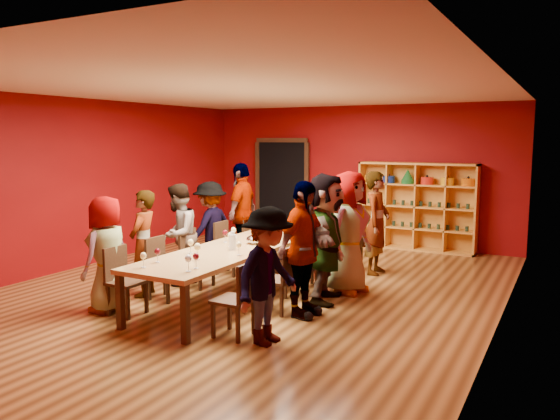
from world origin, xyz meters
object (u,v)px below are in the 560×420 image
object	(u,v)px
chair_person_left_0	(122,277)
chair_person_right_0	(239,296)
tasting_table	(249,246)
person_right_2	(326,238)
chair_person_left_3	(227,245)
spittoon_bowl	(255,239)
person_left_2	(178,234)
chair_person_left_4	(254,237)
chair_person_right_3	(323,257)
chair_person_right_1	(282,276)
person_right_1	(303,249)
chair_person_right_4	(353,242)
person_left_0	(107,254)
person_right_3	(349,232)
person_left_4	(242,213)
chair_person_right_2	(306,264)
person_left_3	(210,227)
person_right_0	(268,276)
chair_person_left_2	(193,255)
person_right_4	(377,223)
chair_person_left_1	(161,265)
wine_bottle	(318,220)
person_left_1	(143,243)
shelving_unit	(417,202)

from	to	relation	value
chair_person_left_0	chair_person_right_0	distance (m)	1.82
tasting_table	person_right_2	xyz separation A→B (m)	(1.21, 0.07, 0.21)
chair_person_left_3	spittoon_bowl	xyz separation A→B (m)	(1.04, -0.79, 0.32)
chair_person_left_0	person_right_2	distance (m)	2.80
tasting_table	chair_person_left_3	world-z (taller)	chair_person_left_3
person_left_2	chair_person_left_4	world-z (taller)	person_left_2
tasting_table	person_left_2	distance (m)	1.21
chair_person_left_4	person_right_2	size ratio (longest dim) A/B	0.49
tasting_table	person_right_2	size ratio (longest dim) A/B	2.47
chair_person_left_0	person_left_2	bearing A→B (deg)	100.68
chair_person_right_3	person_right_2	bearing A→B (deg)	-62.56
chair_person_left_0	chair_person_right_0	size ratio (longest dim) A/B	1.00
chair_person_right_1	person_right_1	size ratio (longest dim) A/B	0.50
chair_person_right_4	chair_person_right_0	bearing A→B (deg)	-90.00
person_left_0	person_right_3	bearing A→B (deg)	129.09
person_left_4	person_right_2	distance (m)	2.83
person_left_2	spittoon_bowl	distance (m)	1.33
chair_person_right_2	person_left_3	bearing A→B (deg)	162.96
chair_person_left_4	person_right_2	distance (m)	2.66
person_left_2	person_right_0	xyz separation A→B (m)	(2.49, -1.52, -0.02)
chair_person_right_1	chair_person_left_2	bearing A→B (deg)	164.95
person_right_2	person_right_4	distance (m)	1.89
person_left_3	person_left_4	size ratio (longest dim) A/B	0.84
chair_person_left_4	chair_person_right_0	distance (m)	3.80
person_left_4	chair_person_right_2	size ratio (longest dim) A/B	2.08
person_left_2	spittoon_bowl	xyz separation A→B (m)	(1.33, 0.13, 0.01)
chair_person_left_1	person_right_1	distance (m)	2.18
person_right_4	person_right_0	bearing A→B (deg)	176.72
person_left_0	wine_bottle	xyz separation A→B (m)	(1.42, 3.61, 0.08)
person_left_4	person_right_0	size ratio (longest dim) A/B	1.19
person_right_2	chair_person_left_2	bearing A→B (deg)	85.52
wine_bottle	person_right_4	bearing A→B (deg)	3.19
tasting_table	chair_person_left_1	xyz separation A→B (m)	(-0.91, -0.93, -0.20)
chair_person_left_1	chair_person_right_1	world-z (taller)	same
chair_person_right_0	chair_person_right_1	xyz separation A→B (m)	(0.00, 1.04, 0.00)
chair_person_right_0	person_right_4	xyz separation A→B (m)	(0.41, 3.67, 0.38)
chair_person_right_3	person_right_3	bearing A→B (deg)	0.00
chair_person_left_3	wine_bottle	world-z (taller)	wine_bottle
person_left_1	chair_person_right_0	distance (m)	2.30
person_left_0	person_right_4	distance (m)	4.44
chair_person_left_1	chair_person_right_4	world-z (taller)	same
shelving_unit	person_left_0	xyz separation A→B (m)	(-2.56, -6.02, -0.21)
tasting_table	person_left_2	size ratio (longest dim) A/B	2.82
chair_person_left_0	person_right_0	size ratio (longest dim) A/B	0.57
chair_person_right_1	spittoon_bowl	bearing A→B (deg)	141.57
person_right_0	tasting_table	bearing A→B (deg)	42.45
person_right_0	spittoon_bowl	world-z (taller)	person_right_0
person_left_2	chair_person_left_2	bearing A→B (deg)	72.15
person_left_3	person_right_2	bearing A→B (deg)	77.57
chair_person_left_4	chair_person_right_3	size ratio (longest dim) A/B	1.00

